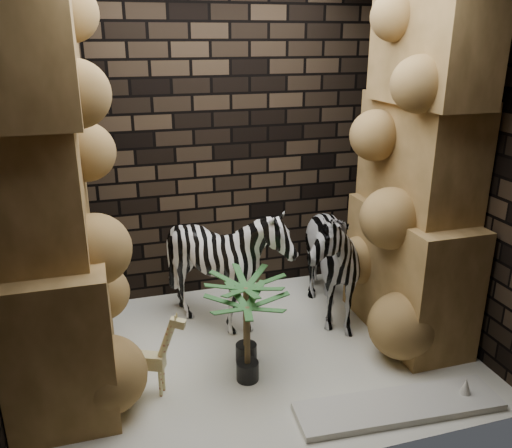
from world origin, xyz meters
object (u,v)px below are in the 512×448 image
object	(u,v)px
palm_front	(246,320)
surfboard	(399,406)
giraffe_toy	(148,352)
palm_back	(247,338)
zebra_left	(227,273)
zebra_right	(320,246)

from	to	relation	value
palm_front	surfboard	bearing A→B (deg)	-45.03
giraffe_toy	palm_back	xyz separation A→B (m)	(0.72, -0.06, 0.02)
palm_back	surfboard	world-z (taller)	palm_back
zebra_left	palm_front	size ratio (longest dim) A/B	1.58
zebra_right	palm_front	distance (m)	1.06
palm_front	zebra_left	bearing A→B (deg)	91.74
giraffe_toy	palm_back	distance (m)	0.72
giraffe_toy	palm_front	distance (m)	0.80
palm_front	palm_back	size ratio (longest dim) A/B	1.05
palm_back	zebra_left	bearing A→B (deg)	87.19
giraffe_toy	surfboard	world-z (taller)	giraffe_toy
palm_back	zebra_right	bearing A→B (deg)	41.16
surfboard	zebra_right	bearing A→B (deg)	94.77
palm_front	surfboard	size ratio (longest dim) A/B	0.51
palm_back	surfboard	xyz separation A→B (m)	(0.92, -0.63, -0.33)
zebra_left	palm_front	distance (m)	0.57
giraffe_toy	surfboard	xyz separation A→B (m)	(1.64, -0.69, -0.32)
palm_back	surfboard	size ratio (longest dim) A/B	0.49
zebra_right	surfboard	xyz separation A→B (m)	(0.02, -1.42, -0.66)
zebra_right	palm_front	size ratio (longest dim) A/B	1.82
zebra_left	palm_front	bearing A→B (deg)	-85.03
zebra_left	zebra_right	bearing A→B (deg)	3.54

